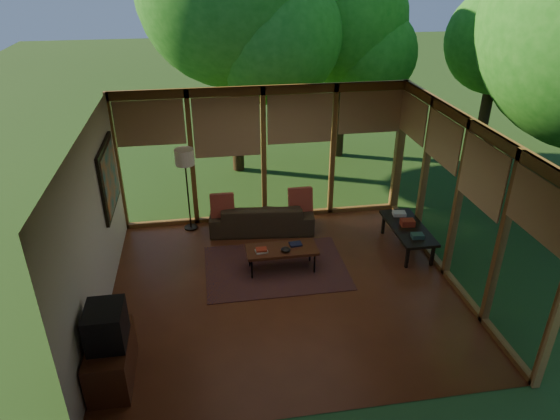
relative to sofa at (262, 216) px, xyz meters
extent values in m
plane|color=brown|center=(0.12, -2.00, -0.29)|extent=(5.50, 5.50, 0.00)
plane|color=white|center=(0.12, -2.00, 2.41)|extent=(5.50, 5.50, 0.00)
cube|color=beige|center=(-2.63, -2.00, 1.06)|extent=(0.04, 5.00, 2.70)
cube|color=beige|center=(0.12, -4.50, 1.06)|extent=(5.50, 0.04, 2.70)
cube|color=brown|center=(0.12, 0.50, 1.06)|extent=(5.50, 0.12, 2.70)
cube|color=brown|center=(2.87, -2.00, 1.06)|extent=(0.12, 5.00, 2.70)
plane|color=#25481B|center=(8.12, 6.00, -0.30)|extent=(40.00, 40.00, 0.00)
cylinder|color=#332312|center=(-0.18, 3.22, 2.38)|extent=(0.28, 0.28, 5.34)
cylinder|color=#332312|center=(2.54, 3.85, 1.92)|extent=(0.28, 0.28, 4.41)
sphere|color=#1A6316|center=(2.54, 3.85, 3.14)|extent=(3.08, 3.08, 3.08)
cylinder|color=#332312|center=(6.26, 3.16, 1.60)|extent=(0.28, 0.28, 3.79)
sphere|color=#1A6316|center=(6.26, 3.16, 2.66)|extent=(2.57, 2.57, 2.57)
cube|color=brown|center=(0.07, -1.38, -0.28)|extent=(2.40, 1.70, 0.01)
imported|color=#392C1C|center=(0.00, 0.00, 0.00)|extent=(2.06, 0.98, 0.58)
cube|color=maroon|center=(-0.75, -0.05, 0.31)|extent=(0.45, 0.24, 0.47)
cube|color=maroon|center=(0.75, -0.05, 0.32)|extent=(0.46, 0.25, 0.48)
cube|color=beige|center=(-0.19, -1.50, 0.15)|extent=(0.22, 0.18, 0.03)
cube|color=maroon|center=(-0.19, -1.50, 0.18)|extent=(0.18, 0.14, 0.03)
cube|color=black|center=(0.41, -1.37, 0.15)|extent=(0.22, 0.17, 0.03)
ellipsoid|color=black|center=(0.21, -1.55, 0.17)|extent=(0.16, 0.16, 0.07)
cube|color=#512716|center=(-2.35, -3.54, 0.01)|extent=(0.50, 1.00, 0.60)
cube|color=black|center=(-2.33, -3.54, 0.56)|extent=(0.45, 0.55, 0.50)
cube|color=#2E5148|center=(2.52, -1.52, 0.20)|extent=(0.22, 0.17, 0.07)
cube|color=maroon|center=(2.52, -1.07, 0.22)|extent=(0.26, 0.20, 0.11)
cube|color=beige|center=(2.52, -0.67, 0.20)|extent=(0.26, 0.20, 0.06)
cylinder|color=black|center=(-1.38, 0.28, -0.28)|extent=(0.26, 0.26, 0.03)
cylinder|color=black|center=(-1.38, 0.28, 0.50)|extent=(0.03, 0.03, 1.52)
cylinder|color=beige|center=(-1.38, 0.28, 1.21)|extent=(0.36, 0.36, 0.30)
cube|color=#512716|center=(0.16, -1.45, 0.11)|extent=(1.20, 0.50, 0.05)
cylinder|color=black|center=(-0.37, -1.63, -0.10)|extent=(0.03, 0.03, 0.38)
cylinder|color=black|center=(0.69, -1.63, -0.10)|extent=(0.03, 0.03, 0.38)
cylinder|color=black|center=(-0.37, -1.27, -0.10)|extent=(0.03, 0.03, 0.38)
cylinder|color=black|center=(0.69, -1.27, -0.10)|extent=(0.03, 0.03, 0.38)
cube|color=black|center=(2.52, -1.12, 0.14)|extent=(0.60, 1.40, 0.05)
cube|color=black|center=(2.29, -1.72, -0.09)|extent=(0.05, 0.05, 0.40)
cube|color=black|center=(2.75, -1.72, -0.09)|extent=(0.05, 0.05, 0.40)
cube|color=black|center=(2.29, -0.52, -0.09)|extent=(0.05, 0.05, 0.40)
cube|color=black|center=(2.75, -0.52, -0.09)|extent=(0.05, 0.05, 0.40)
cube|color=black|center=(-2.60, -0.60, 1.26)|extent=(0.05, 1.35, 1.15)
cube|color=#1C697F|center=(-2.57, -0.60, 1.26)|extent=(0.02, 1.20, 1.00)
camera|label=1|loc=(-1.00, -8.50, 4.54)|focal=32.00mm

